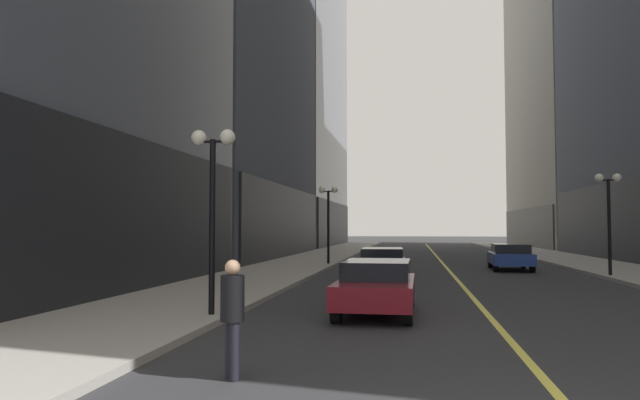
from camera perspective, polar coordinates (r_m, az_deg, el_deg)
ground_plane at (r=40.11m, az=11.72°, el=-5.75°), size 200.00×200.00×0.00m
sidewalk_left at (r=40.57m, az=-0.06°, el=-5.67°), size 4.50×78.00×0.15m
sidewalk_right at (r=41.31m, az=23.28°, el=-5.39°), size 4.50×78.00×0.15m
lane_centre_stripe at (r=40.11m, az=11.72°, el=-5.74°), size 0.16×70.00×0.01m
building_right_far at (r=69.48m, az=25.35°, el=10.12°), size 14.13×26.00×34.72m
car_maroon at (r=14.42m, az=5.64°, el=-8.42°), size 1.88×4.14×1.32m
car_navy at (r=23.13m, az=6.20°, el=-6.26°), size 1.93×4.26×1.32m
car_blue at (r=30.54m, az=18.35°, el=-5.28°), size 2.09×4.28×1.32m
pedestrian_in_black_coat at (r=8.38m, az=-8.69°, el=-10.69°), size 0.48×0.48×1.69m
street_lamp_left_near at (r=13.58m, az=-10.61°, el=1.99°), size 1.06×0.36×4.43m
street_lamp_left_far at (r=31.93m, az=0.83°, el=-0.75°), size 1.06×0.36×4.43m
street_lamp_right_mid at (r=27.12m, az=26.72°, el=-0.10°), size 1.06×0.36×4.43m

